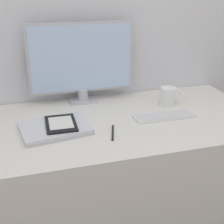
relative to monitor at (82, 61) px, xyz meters
The scene contains 8 objects.
wall_back 0.27m from the monitor, 62.01° to the left, with size 3.60×0.05×2.40m.
desk 0.66m from the monitor, 80.08° to the right, with size 1.59×0.73×0.72m.
monitor is the anchor object (origin of this frame).
keyboard 0.53m from the monitor, 43.28° to the right, with size 0.31×0.10×0.01m.
laptop 0.44m from the monitor, 120.66° to the right, with size 0.33×0.27×0.03m.
ereader 0.42m from the monitor, 116.90° to the right, with size 0.14×0.19×0.01m.
coffee_mug 0.51m from the monitor, 22.73° to the right, with size 0.12×0.08×0.10m.
pen 0.49m from the monitor, 83.32° to the right, with size 0.05×0.14×0.01m.
Camera 1 is at (-0.34, -1.15, 1.36)m, focal length 50.00 mm.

